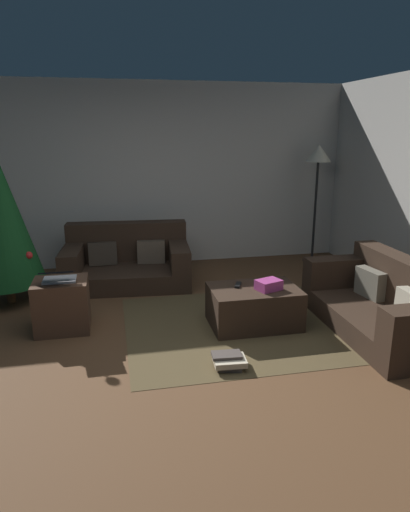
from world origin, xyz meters
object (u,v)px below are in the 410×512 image
couch_left (127,261)px  couch_right (387,304)px  book_stack (229,361)px  corner_lamp (318,163)px  laptop (59,277)px  christmas_tree (1,218)px  gift_box (269,285)px  ottoman (254,307)px  tv_remote (238,285)px  side_table (62,305)px

couch_left → couch_right: couch_left is taller
book_stack → corner_lamp: bearing=54.1°
couch_right → laptop: 3.22m
book_stack → christmas_tree: bearing=136.9°
couch_right → gift_box: (-1.13, 0.32, 0.17)m
couch_right → laptop: couch_right is taller
laptop → corner_lamp: bearing=27.6°
christmas_tree → laptop: bearing=-54.9°
couch_left → gift_box: couch_left is taller
ottoman → corner_lamp: bearing=52.3°
ottoman → book_stack: (-0.47, -0.79, -0.14)m
corner_lamp → laptop: bearing=-152.4°
christmas_tree → laptop: size_ratio=5.05×
ottoman → christmas_tree: christmas_tree is taller
gift_box → tv_remote: gift_box is taller
laptop → tv_remote: bearing=-4.5°
ottoman → christmas_tree: bearing=155.3°
couch_left → ottoman: (1.20, -1.65, -0.08)m
couch_right → side_table: 3.22m
laptop → corner_lamp: corner_lamp is taller
christmas_tree → corner_lamp: (4.16, 0.88, 0.48)m
gift_box → book_stack: gift_box is taller
tv_remote → christmas_tree: (-2.42, 1.09, 0.59)m
couch_left → christmas_tree: 1.61m
ottoman → laptop: laptop is taller
side_table → corner_lamp: 4.11m
couch_right → tv_remote: (-1.39, 0.49, 0.14)m
couch_left → ottoman: size_ratio=1.85×
side_table → laptop: size_ratio=1.42×
side_table → tv_remote: bearing=-6.2°
side_table → laptop: laptop is taller
side_table → book_stack: side_table is taller
couch_right → laptop: bearing=79.2°
tv_remote → christmas_tree: 2.72m
ottoman → side_table: bearing=171.4°
couch_left → corner_lamp: corner_lamp is taller
christmas_tree → corner_lamp: size_ratio=1.07×
christmas_tree → side_table: christmas_tree is taller
couch_right → christmas_tree: christmas_tree is taller
couch_left → gift_box: size_ratio=6.95×
gift_box → book_stack: size_ratio=0.81×
ottoman → side_table: (-1.90, 0.29, 0.06)m
ottoman → tv_remote: 0.27m
tv_remote → christmas_tree: christmas_tree is taller
laptop → gift_box: bearing=-8.7°
couch_left → couch_right: bearing=144.7°
couch_right → gift_box: couch_right is taller
gift_box → laptop: size_ratio=0.64×
couch_right → book_stack: 1.77m
side_table → laptop: bearing=-89.8°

